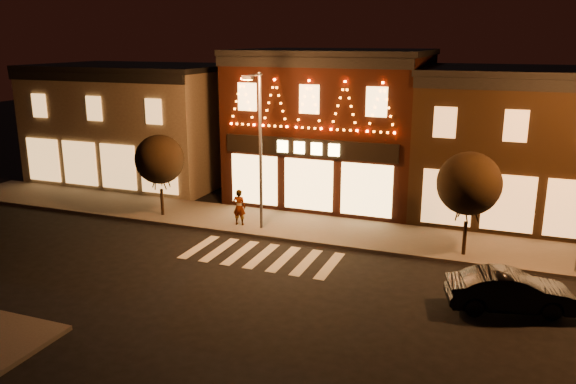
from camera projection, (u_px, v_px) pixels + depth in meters
The scene contains 10 objects.
ground at pixel (217, 294), 20.70m from camera, with size 120.00×120.00×0.00m, color black.
sidewalk_far at pixel (335, 231), 27.20m from camera, with size 44.00×4.00×0.15m, color #47423D.
building_left at pixel (138, 122), 36.90m from camera, with size 12.20×8.28×7.30m.
building_pulp at pixel (333, 125), 32.22m from camera, with size 10.20×8.34×8.30m.
building_right_a at pixel (513, 143), 29.03m from camera, with size 9.20×8.28×7.50m.
streetlamp_mid at pixel (259, 140), 26.17m from camera, with size 0.47×1.67×7.27m.
tree_left at pixel (160, 159), 28.76m from camera, with size 2.46×2.46×4.12m.
tree_right at pixel (469, 184), 23.33m from camera, with size 2.59×2.59×4.34m.
dark_sedan at pixel (510, 291), 19.32m from camera, with size 1.44×4.13×1.36m, color black.
pedestrian at pixel (239, 207), 27.71m from camera, with size 0.64×0.42×1.76m, color gray.
Camera 1 is at (9.26, -16.85, 8.88)m, focal length 36.00 mm.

